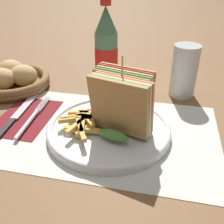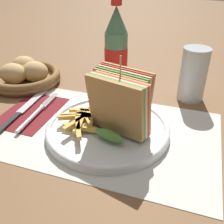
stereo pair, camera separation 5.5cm
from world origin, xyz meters
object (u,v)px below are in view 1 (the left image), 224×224
(coke_bottle_near, at_px, (106,49))
(bread_basket, at_px, (13,80))
(club_sandwich, at_px, (121,103))
(plate_main, at_px, (110,129))
(glass_near, at_px, (184,74))
(knife, at_px, (17,115))
(fork, at_px, (31,119))

(coke_bottle_near, xyz_separation_m, bread_basket, (-0.25, -0.08, -0.08))
(bread_basket, bearing_deg, club_sandwich, -25.43)
(coke_bottle_near, bearing_deg, plate_main, -75.13)
(club_sandwich, distance_m, bread_basket, 0.38)
(coke_bottle_near, xyz_separation_m, glass_near, (0.21, -0.03, -0.04))
(club_sandwich, relative_size, knife, 0.75)
(plate_main, xyz_separation_m, fork, (-0.18, 0.00, -0.00))
(fork, distance_m, bread_basket, 0.20)
(coke_bottle_near, bearing_deg, bread_basket, -161.27)
(coke_bottle_near, height_order, glass_near, coke_bottle_near)
(knife, height_order, glass_near, glass_near)
(plate_main, xyz_separation_m, glass_near, (0.15, 0.21, 0.05))
(coke_bottle_near, bearing_deg, knife, -125.43)
(glass_near, bearing_deg, coke_bottle_near, 172.73)
(plate_main, distance_m, knife, 0.23)
(fork, bearing_deg, coke_bottle_near, 60.34)
(fork, xyz_separation_m, knife, (-0.04, 0.02, -0.00))
(plate_main, height_order, coke_bottle_near, coke_bottle_near)
(club_sandwich, relative_size, fork, 0.84)
(fork, distance_m, knife, 0.04)
(coke_bottle_near, distance_m, glass_near, 0.22)
(knife, bearing_deg, bread_basket, 118.66)
(fork, height_order, coke_bottle_near, coke_bottle_near)
(plate_main, distance_m, coke_bottle_near, 0.27)
(plate_main, relative_size, bread_basket, 1.30)
(fork, bearing_deg, glass_near, 29.36)
(plate_main, xyz_separation_m, coke_bottle_near, (-0.06, 0.24, 0.09))
(knife, height_order, bread_basket, bread_basket)
(knife, distance_m, bread_basket, 0.17)
(club_sandwich, height_order, bread_basket, club_sandwich)
(glass_near, bearing_deg, knife, -152.00)
(knife, bearing_deg, fork, -23.47)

